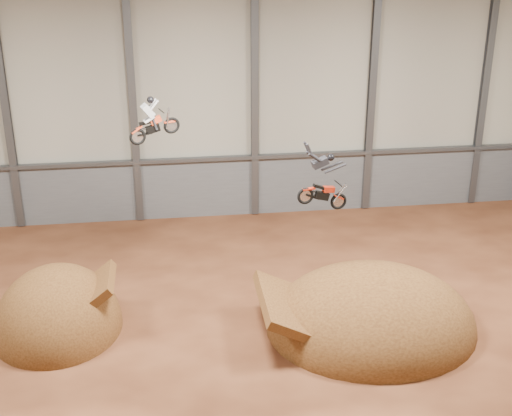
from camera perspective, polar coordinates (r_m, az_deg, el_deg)
The scene contains 13 objects.
floor at distance 28.83m, azimuth -2.89°, elevation -12.40°, with size 40.00×40.00×0.00m, color #452112.
back_wall at distance 39.72m, azimuth -4.97°, elevation 8.72°, with size 40.00×0.10×14.00m, color #A9A696.
lower_band_back at distance 41.21m, azimuth -4.72°, elevation 1.59°, with size 39.80×0.18×3.50m, color slate.
steel_rail at distance 40.46m, azimuth -4.79°, elevation 3.90°, with size 39.80×0.35×0.20m, color #47494F.
steel_column_1 at distance 40.35m, azimuth -19.41°, elevation 7.74°, with size 0.40×0.36×13.90m, color #47494F.
steel_column_2 at distance 39.52m, azimuth -9.84°, elevation 8.40°, with size 0.40×0.36×13.90m, color #47494F.
steel_column_3 at distance 39.81m, azimuth -0.11°, elevation 8.84°, with size 0.40×0.36×13.90m, color #47494F.
steel_column_4 at distance 41.19m, azimuth 9.25°, elevation 9.02°, with size 0.40×0.36×13.90m, color #47494F.
steel_column_5 at distance 43.55m, azimuth 17.79°, elevation 8.99°, with size 0.40×0.36×13.90m, color #47494F.
takeoff_ramp at distance 32.15m, azimuth -15.49°, elevation -9.23°, with size 5.43×6.26×5.43m, color #412410.
landing_ramp at distance 31.40m, azimuth 9.17°, elevation -9.45°, with size 8.99×7.95×5.19m, color #412410.
fmx_rider_a at distance 31.06m, azimuth -8.04°, elevation 7.32°, with size 2.27×0.86×2.05m, color #E44622, non-canonical shape.
fmx_rider_b at distance 29.59m, azimuth 5.20°, elevation 2.44°, with size 3.02×0.86×2.59m, color red, non-canonical shape.
Camera 1 is at (-1.71, -23.50, 16.61)m, focal length 50.00 mm.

